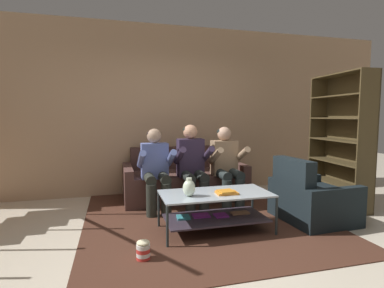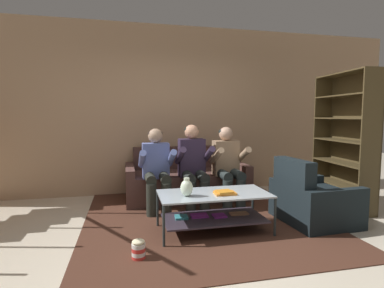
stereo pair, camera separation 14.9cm
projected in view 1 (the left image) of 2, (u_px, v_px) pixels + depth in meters
The scene contains 13 objects.
ground at pixel (218, 248), 3.06m from camera, with size 16.80×16.80×0.00m, color beige.
back_partition at pixel (171, 110), 5.29m from camera, with size 8.40×0.12×2.90m, color tan.
couch at pixel (184, 181), 4.92m from camera, with size 1.93×0.93×0.82m.
person_seated_left at pixel (156, 166), 4.22m from camera, with size 0.50×0.58×1.16m.
person_seated_middle at pixel (192, 163), 4.36m from camera, with size 0.50×0.58×1.22m.
person_seated_right at pixel (227, 162), 4.50m from camera, with size 0.50×0.58×1.18m.
coffee_table at pixel (215, 206), 3.48m from camera, with size 1.27×0.62×0.46m.
area_rug at pixel (199, 214), 4.10m from camera, with size 3.00×3.46×0.01m.
vase at pixel (189, 188), 3.30m from camera, with size 0.14×0.14×0.21m.
book_stack at pixel (227, 192), 3.41m from camera, with size 0.25×0.19×0.04m.
bookshelf at pixel (340, 153), 4.55m from camera, with size 0.38×1.12×1.97m.
armchair at pixel (311, 200), 3.84m from camera, with size 0.85×0.92×0.82m.
popcorn_tub at pixel (143, 250), 2.79m from camera, with size 0.13×0.13×0.19m.
Camera 1 is at (-1.01, -2.78, 1.34)m, focal length 28.00 mm.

